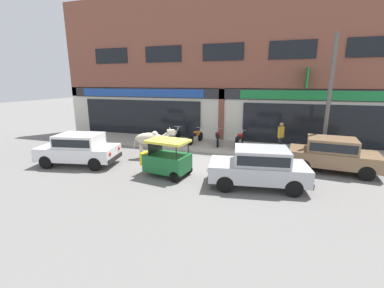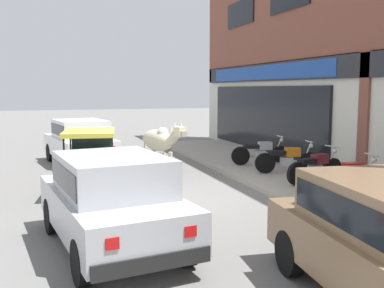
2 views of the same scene
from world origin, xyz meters
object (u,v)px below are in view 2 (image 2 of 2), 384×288
Objects in this scene: car_0 at (112,197)px; auto_rickshaw at (91,167)px; motorcycle_0 at (261,152)px; motorcycle_1 at (287,159)px; cow at (159,141)px; motorcycle_2 at (315,167)px; motorcycle_3 at (346,177)px; car_1 at (80,140)px.

auto_rickshaw is (-3.71, 0.03, -0.15)m from car_0.
motorcycle_0 is (-1.80, 5.26, -0.13)m from auto_rickshaw.
cow is at bearing -111.83° from motorcycle_1.
motorcycle_2 is (-2.70, 5.37, -0.28)m from car_0.
auto_rickshaw is at bearing -50.88° from cow.
car_0 reaches higher than motorcycle_0.
motorcycle_2 and motorcycle_3 have the same top height.
auto_rickshaw is at bearing -100.69° from motorcycle_2.
car_1 is at bearing 178.96° from auto_rickshaw.
car_1 reaches higher than motorcycle_1.
motorcycle_3 is (4.11, 0.01, 0.00)m from motorcycle_0.
motorcycle_3 is (3.98, 3.22, -0.47)m from cow.
motorcycle_2 is 1.31m from motorcycle_3.
car_0 is at bearing -0.78° from car_1.
cow is 2.66m from auto_rickshaw.
car_1 is 5.80m from motorcycle_0.
motorcycle_1 is at bearing 179.96° from motorcycle_2.
motorcycle_2 is 0.98× the size of motorcycle_3.
motorcycle_0 is at bearing -179.84° from motorcycle_3.
motorcycle_3 is at bearing 66.30° from auto_rickshaw.
cow reaches higher than car_1.
car_1 is at bearing 179.22° from car_0.
motorcycle_1 is (-4.06, 5.37, -0.28)m from car_0.
car_1 is 2.10× the size of motorcycle_3.
car_0 is at bearing -43.81° from motorcycle_0.
cow is at bearing -129.07° from motorcycle_2.
motorcycle_0 is at bearing 136.19° from car_0.
cow is 1.15× the size of motorcycle_0.
auto_rickshaw is 1.15× the size of motorcycle_3.
motorcycle_2 is (2.81, 0.09, 0.00)m from motorcycle_0.
motorcycle_2 is (5.41, 5.26, -0.28)m from car_1.
car_0 is 1.81× the size of auto_rickshaw.
motorcycle_2 is (1.35, -0.00, 0.00)m from motorcycle_1.
motorcycle_0 and motorcycle_3 have the same top height.
motorcycle_3 is at bearing 37.70° from car_1.
motorcycle_1 is (-0.35, 5.34, -0.13)m from auto_rickshaw.
cow reaches higher than car_0.
motorcycle_1 and motorcycle_2 have the same top height.
motorcycle_2 is at bearing 50.93° from cow.
cow reaches higher than motorcycle_2.
cow reaches higher than auto_rickshaw.
motorcycle_0 and motorcycle_1 have the same top height.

